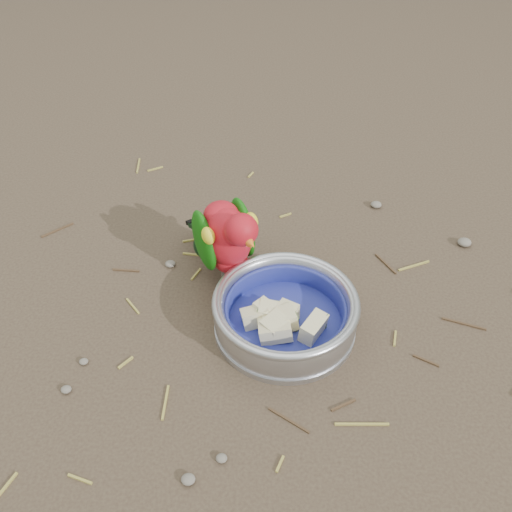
# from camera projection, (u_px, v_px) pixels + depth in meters

# --- Properties ---
(ground) EXTENTS (60.00, 60.00, 0.00)m
(ground) POSITION_uv_depth(u_px,v_px,m) (265.00, 326.00, 0.86)
(ground) COLOR #46382A
(food_bowl) EXTENTS (0.21, 0.21, 0.02)m
(food_bowl) POSITION_uv_depth(u_px,v_px,m) (285.00, 324.00, 0.85)
(food_bowl) COLOR #B2B2BA
(food_bowl) RESTS_ON ground
(bowl_wall) EXTENTS (0.21, 0.21, 0.04)m
(bowl_wall) POSITION_uv_depth(u_px,v_px,m) (285.00, 310.00, 0.83)
(bowl_wall) COLOR #B2B2BA
(bowl_wall) RESTS_ON food_bowl
(fruit_wedges) EXTENTS (0.13, 0.13, 0.03)m
(fruit_wedges) POSITION_uv_depth(u_px,v_px,m) (285.00, 314.00, 0.83)
(fruit_wedges) COLOR beige
(fruit_wedges) RESTS_ON food_bowl
(lory_parrot) EXTENTS (0.18, 0.21, 0.15)m
(lory_parrot) POSITION_uv_depth(u_px,v_px,m) (228.00, 243.00, 0.88)
(lory_parrot) COLOR #B5131E
(lory_parrot) RESTS_ON ground
(ground_debris) EXTENTS (0.90, 0.80, 0.01)m
(ground_debris) POSITION_uv_depth(u_px,v_px,m) (277.00, 316.00, 0.87)
(ground_debris) COLOR #A59541
(ground_debris) RESTS_ON ground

